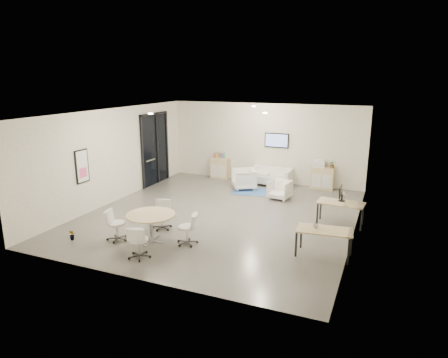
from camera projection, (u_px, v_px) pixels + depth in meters
room_shell at (221, 165)px, 12.18m from camera, size 9.60×10.60×4.80m
glass_door at (155, 147)px, 15.93m from camera, size 0.09×1.90×2.85m
artwork at (82, 166)px, 12.26m from camera, size 0.05×0.54×1.04m
wall_tv at (277, 140)px, 15.94m from camera, size 0.98×0.06×0.58m
ceiling_spots at (226, 111)px, 12.61m from camera, size 3.14×4.14×0.03m
sideboard_left at (220, 168)px, 16.99m from camera, size 0.78×0.41×0.88m
sideboard_right at (322, 178)px, 15.37m from camera, size 0.86×0.42×0.86m
books at (219, 155)px, 16.87m from camera, size 0.46×0.14×0.22m
printer at (319, 163)px, 15.29m from camera, size 0.46×0.39×0.31m
loveseat at (271, 177)px, 15.99m from camera, size 1.64×0.89×0.60m
blue_rug at (255, 192)px, 15.09m from camera, size 1.87×1.41×0.01m
armchair_left at (244, 178)px, 15.37m from camera, size 1.11×1.13×0.87m
armchair_right at (280, 189)px, 14.13m from camera, size 0.80×0.76×0.73m
desk_rear at (341, 205)px, 11.58m from camera, size 1.36×0.76×0.69m
desk_front at (324, 232)px, 9.54m from camera, size 1.37×0.78×0.68m
monitor at (341, 193)px, 11.66m from camera, size 0.20×0.50×0.44m
round_table at (151, 217)px, 10.35m from camera, size 1.27×1.27×0.77m
meeting_chairs at (151, 227)px, 10.41m from camera, size 2.55×2.55×0.82m
plant_cabinet at (333, 165)px, 15.10m from camera, size 0.34×0.36×0.22m
plant_floor at (72, 238)px, 10.61m from camera, size 0.24×0.32×0.13m
cup at (316, 225)px, 9.61m from camera, size 0.15×0.13×0.12m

